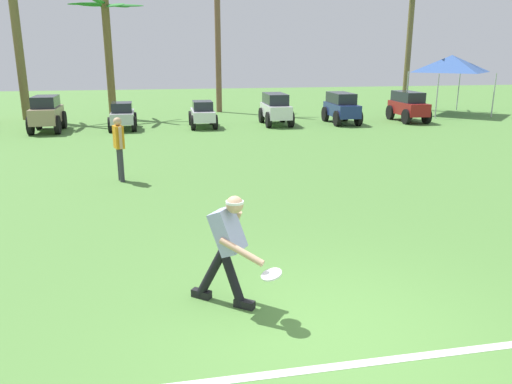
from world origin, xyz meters
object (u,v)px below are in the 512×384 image
at_px(parked_car_slot_d, 276,108).
at_px(event_tent, 451,64).
at_px(frisbee_in_flight, 271,275).
at_px(palm_tree_far_right, 409,36).
at_px(parked_car_slot_c, 203,114).
at_px(parked_car_slot_b, 123,115).
at_px(parked_car_slot_f, 408,105).
at_px(parked_car_slot_a, 47,113).
at_px(palm_tree_left_of_centre, 108,47).
at_px(frisbee_thrower, 228,244).
at_px(palm_tree_far_left, 16,24).
at_px(palm_tree_right_of_centre, 217,21).
at_px(teammate_near_sideline, 119,143).
at_px(parked_car_slot_e, 341,107).

bearing_deg(parked_car_slot_d, event_tent, 12.75).
xyz_separation_m(frisbee_in_flight, palm_tree_far_right, (12.28, 21.06, 3.31)).
bearing_deg(parked_car_slot_c, parked_car_slot_b, 179.83).
bearing_deg(palm_tree_far_right, parked_car_slot_f, -115.23).
bearing_deg(parked_car_slot_a, palm_tree_left_of_centre, 61.82).
xyz_separation_m(frisbee_thrower, frisbee_in_flight, (0.42, -0.56, -0.18)).
distance_m(parked_car_slot_c, palm_tree_left_of_centre, 6.30).
height_order(palm_tree_far_left, palm_tree_right_of_centre, same).
relative_size(parked_car_slot_b, parked_car_slot_c, 1.01).
height_order(teammate_near_sideline, parked_car_slot_f, teammate_near_sideline).
bearing_deg(parked_car_slot_e, event_tent, 19.21).
bearing_deg(parked_car_slot_e, frisbee_in_flight, -112.73).
xyz_separation_m(parked_car_slot_e, palm_tree_left_of_centre, (-10.16, 3.96, 2.60)).
relative_size(frisbee_thrower, parked_car_slot_d, 0.59).
xyz_separation_m(parked_car_slot_b, parked_car_slot_f, (12.65, 0.08, 0.16)).
bearing_deg(palm_tree_far_left, teammate_near_sideline, -68.18).
height_order(frisbee_in_flight, parked_car_slot_c, parked_car_slot_c).
height_order(parked_car_slot_c, parked_car_slot_e, parked_car_slot_e).
relative_size(frisbee_in_flight, parked_car_slot_c, 0.13).
bearing_deg(palm_tree_right_of_centre, parked_car_slot_c, -103.66).
height_order(teammate_near_sideline, parked_car_slot_d, teammate_near_sideline).
xyz_separation_m(parked_car_slot_f, palm_tree_far_left, (-17.31, 3.95, 3.55)).
distance_m(parked_car_slot_b, palm_tree_far_left, 7.19).
distance_m(teammate_near_sideline, event_tent, 19.17).
bearing_deg(frisbee_thrower, teammate_near_sideline, 104.60).
distance_m(frisbee_thrower, palm_tree_far_left, 21.05).
bearing_deg(event_tent, parked_car_slot_a, -172.77).
height_order(parked_car_slot_f, palm_tree_far_left, palm_tree_far_left).
distance_m(parked_car_slot_f, event_tent, 4.40).
bearing_deg(frisbee_in_flight, parked_car_slot_a, 109.19).
bearing_deg(teammate_near_sideline, event_tent, 35.89).
distance_m(palm_tree_far_left, palm_tree_far_right, 19.63).
bearing_deg(parked_car_slot_c, event_tent, 10.38).
bearing_deg(parked_car_slot_c, palm_tree_left_of_centre, 134.96).
height_order(parked_car_slot_f, palm_tree_right_of_centre, palm_tree_right_of_centre).
bearing_deg(palm_tree_far_right, frisbee_thrower, -121.78).
bearing_deg(parked_car_slot_e, palm_tree_right_of_centre, 131.32).
bearing_deg(palm_tree_right_of_centre, parked_car_slot_f, -34.07).
height_order(parked_car_slot_b, parked_car_slot_c, same).
bearing_deg(parked_car_slot_a, parked_car_slot_f, 0.58).
height_order(parked_car_slot_c, palm_tree_far_left, palm_tree_far_left).
bearing_deg(frisbee_thrower, palm_tree_far_left, 109.43).
distance_m(parked_car_slot_e, palm_tree_right_of_centre, 8.25).
relative_size(parked_car_slot_f, palm_tree_left_of_centre, 0.44).
distance_m(frisbee_thrower, parked_car_slot_b, 15.71).
distance_m(frisbee_thrower, parked_car_slot_d, 16.27).
relative_size(parked_car_slot_d, palm_tree_left_of_centre, 0.44).
xyz_separation_m(teammate_near_sideline, palm_tree_left_of_centre, (-1.24, 12.88, 2.38)).
xyz_separation_m(palm_tree_far_right, event_tent, (1.04, -2.63, -1.42)).
xyz_separation_m(palm_tree_left_of_centre, event_tent, (16.72, -1.68, -0.81)).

